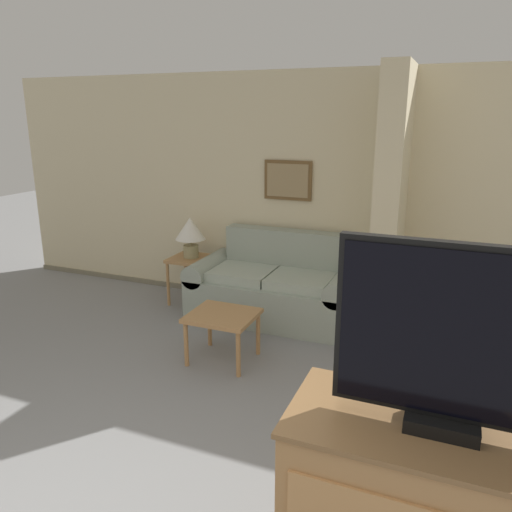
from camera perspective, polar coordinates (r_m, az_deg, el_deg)
name	(u,v)px	position (r m, az deg, el deg)	size (l,w,h in m)	color
wall_back	(308,195)	(5.56, 5.99, 7.00)	(7.80, 0.16, 2.60)	beige
wall_partition_pillar	(390,206)	(4.97, 15.07, 5.56)	(0.24, 0.71, 2.60)	beige
couch	(274,288)	(5.41, 2.08, -3.70)	(1.78, 0.84, 0.92)	#99A393
coffee_table	(223,320)	(4.46, -3.84, -7.33)	(0.58, 0.52, 0.45)	#B27F4C
side_table	(191,265)	(5.85, -7.39, -0.98)	(0.46, 0.46, 0.55)	#B27F4C
table_lamp	(190,231)	(5.75, -7.52, 2.81)	(0.35, 0.35, 0.47)	tan
tv	(451,341)	(1.74, 21.40, -9.08)	(0.75, 0.16, 0.65)	black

